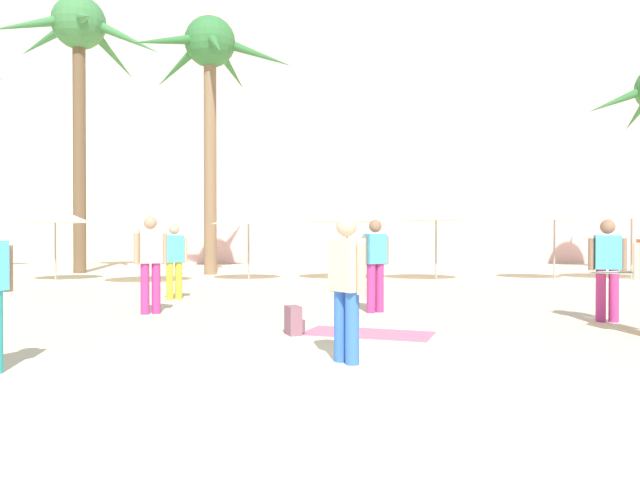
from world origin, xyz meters
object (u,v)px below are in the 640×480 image
object	(u,v)px
palm_tree_center	(210,65)
cafe_umbrella_5	(436,214)
palm_tree_far_left	(79,46)
cafe_umbrella_3	(632,213)
person_near_right	(174,258)
backpack	(294,321)
cafe_umbrella_2	(142,221)
person_mid_left	(346,282)
person_far_right	(375,261)
person_mid_right	(150,260)
cafe_umbrella_6	(347,216)
cafe_umbrella_0	(554,212)
cafe_umbrella_4	(249,218)
person_far_left	(607,266)
beach_towel	(368,333)
cafe_umbrella_1	(55,215)

from	to	relation	value
palm_tree_center	cafe_umbrella_5	xyz separation A→B (m)	(7.55, -2.90, -5.45)
palm_tree_center	cafe_umbrella_5	world-z (taller)	palm_tree_center
palm_tree_far_left	cafe_umbrella_3	xyz separation A→B (m)	(18.88, -3.58, -6.33)
person_near_right	backpack	bearing A→B (deg)	1.89
cafe_umbrella_2	person_mid_left	bearing A→B (deg)	-64.64
cafe_umbrella_5	person_far_right	size ratio (longest dim) A/B	1.44
cafe_umbrella_5	person_mid_right	bearing A→B (deg)	-131.75
palm_tree_far_left	cafe_umbrella_6	size ratio (longest dim) A/B	3.70
cafe_umbrella_2	person_far_right	xyz separation A→B (m)	(6.22, -7.00, -0.89)
cafe_umbrella_0	backpack	xyz separation A→B (m)	(-8.12, -10.34, -1.95)
cafe_umbrella_0	cafe_umbrella_4	size ratio (longest dim) A/B	1.03
cafe_umbrella_2	cafe_umbrella_4	distance (m)	3.23
backpack	person_far_left	bearing A→B (deg)	-8.07
palm_tree_far_left	cafe_umbrella_2	world-z (taller)	palm_tree_far_left
palm_tree_far_left	person_mid_left	size ratio (longest dim) A/B	6.13
palm_tree_center	person_far_left	distance (m)	16.01
cafe_umbrella_2	backpack	bearing A→B (deg)	-63.29
palm_tree_far_left	person_mid_right	xyz separation A→B (m)	(5.59, -11.55, -7.47)
palm_tree_center	beach_towel	distance (m)	15.62
cafe_umbrella_4	cafe_umbrella_5	distance (m)	5.92
palm_tree_center	person_far_left	xyz separation A→B (m)	(8.49, -11.86, -6.60)
beach_towel	person_near_right	distance (m)	6.15
cafe_umbrella_6	beach_towel	world-z (taller)	cafe_umbrella_6
cafe_umbrella_6	backpack	bearing A→B (deg)	-98.06
cafe_umbrella_3	person_near_right	size ratio (longest dim) A/B	1.57
cafe_umbrella_1	cafe_umbrella_4	bearing A→B (deg)	1.21
cafe_umbrella_6	person_far_right	bearing A→B (deg)	-90.14
cafe_umbrella_2	backpack	xyz separation A→B (m)	(4.75, -9.45, -1.64)
backpack	person_near_right	xyz separation A→B (m)	(-2.77, 4.74, 0.73)
cafe_umbrella_4	person_mid_right	bearing A→B (deg)	-97.34
person_mid_right	cafe_umbrella_5	bearing A→B (deg)	112.37
beach_towel	person_mid_left	xyz separation A→B (m)	(-0.45, -1.98, 0.91)
cafe_umbrella_1	cafe_umbrella_2	world-z (taller)	cafe_umbrella_1
person_near_right	cafe_umbrella_4	bearing A→B (deg)	140.20
person_mid_left	person_near_right	size ratio (longest dim) A/B	0.99
person_far_left	person_far_right	size ratio (longest dim) A/B	0.99
cafe_umbrella_0	cafe_umbrella_5	size ratio (longest dim) A/B	0.97
cafe_umbrella_0	beach_towel	bearing A→B (deg)	-124.36
palm_tree_far_left	person_far_right	xyz separation A→B (m)	(9.74, -11.44, -7.50)
beach_towel	person_mid_left	distance (m)	2.22
cafe_umbrella_0	person_near_right	world-z (taller)	cafe_umbrella_0
cafe_umbrella_4	backpack	xyz separation A→B (m)	(1.65, -10.32, -1.76)
backpack	palm_tree_center	bearing A→B (deg)	83.53
beach_towel	person_far_left	bearing A→B (deg)	15.12
palm_tree_far_left	cafe_umbrella_2	xyz separation A→B (m)	(3.52, -4.44, -6.61)
backpack	person_far_right	size ratio (longest dim) A/B	0.24
backpack	person_mid_left	bearing A→B (deg)	-92.29
cafe_umbrella_1	person_far_right	xyz separation A→B (m)	(9.12, -7.75, -1.09)
person_far_left	person_near_right	world-z (taller)	person_far_left
cafe_umbrella_5	person_mid_right	xyz separation A→B (m)	(-6.94, -7.78, -1.10)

